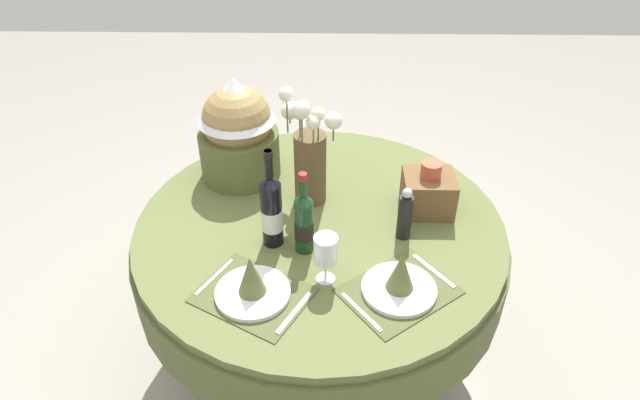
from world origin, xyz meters
name	(u,v)px	position (x,y,z in m)	size (l,w,h in m)	color
ground	(320,353)	(0.00, 0.00, 0.00)	(8.00, 8.00, 0.00)	#9E998E
dining_table	(320,251)	(0.00, 0.00, 0.61)	(1.39, 1.39, 0.75)	#5B6638
place_setting_left	(252,285)	(-0.21, -0.37, 0.80)	(0.42, 0.39, 0.16)	#4E562F
place_setting_right	(400,281)	(0.26, -0.35, 0.80)	(0.43, 0.41, 0.16)	#4E562F
flower_vase	(309,154)	(-0.04, 0.15, 0.95)	(0.23, 0.19, 0.46)	brown
wine_bottle_left	(272,210)	(-0.16, -0.11, 0.89)	(0.07, 0.07, 0.38)	black
wine_bottle_centre	(304,222)	(-0.05, -0.15, 0.87)	(0.07, 0.07, 0.32)	#143819
wine_glass_right	(326,250)	(0.02, -0.29, 0.88)	(0.08, 0.08, 0.18)	silver
pepper_mill	(405,215)	(0.30, -0.07, 0.85)	(0.05, 0.05, 0.21)	black
gift_tub_back_left	(237,126)	(-0.33, 0.32, 0.97)	(0.32, 0.32, 0.43)	#566033
woven_basket_side_right	(428,192)	(0.40, 0.09, 0.83)	(0.19, 0.17, 0.21)	brown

